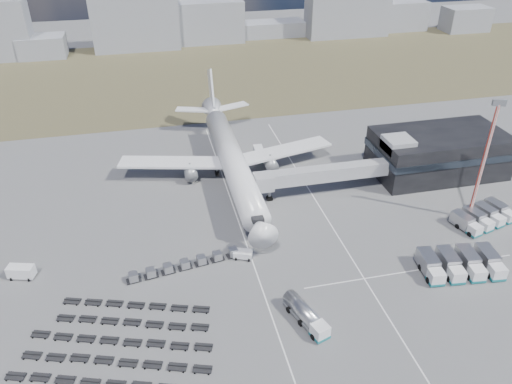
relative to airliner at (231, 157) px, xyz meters
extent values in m
plane|color=#565659|center=(0.00, -32.38, -5.29)|extent=(420.00, 420.00, 0.00)
cube|color=#4A402C|center=(0.00, 77.62, -5.29)|extent=(420.00, 90.00, 0.01)
cube|color=silver|center=(-2.00, -27.38, -5.29)|extent=(0.25, 110.00, 0.01)
cube|color=silver|center=(16.00, -27.38, -5.29)|extent=(0.25, 110.00, 0.01)
cube|color=silver|center=(25.00, -40.38, -5.29)|extent=(40.00, 0.25, 0.01)
cube|color=black|center=(48.00, -8.38, -0.29)|extent=(30.00, 16.00, 10.00)
cube|color=#262D38|center=(48.00, -8.38, 0.91)|extent=(30.40, 16.40, 1.60)
cube|color=#939399|center=(36.00, -10.38, 4.21)|extent=(6.00, 6.00, 3.00)
cube|color=#939399|center=(18.10, -11.88, -0.19)|extent=(29.80, 3.00, 3.00)
cube|color=#939399|center=(4.70, -12.38, -0.19)|extent=(4.00, 3.60, 3.40)
cylinder|color=slate|center=(6.20, -11.88, -2.74)|extent=(0.70, 0.70, 5.10)
cylinder|color=black|center=(6.20, -11.88, -4.84)|extent=(1.40, 0.90, 1.40)
cylinder|color=white|center=(0.00, -2.38, 0.01)|extent=(5.60, 48.00, 5.60)
cone|color=white|center=(0.00, -28.88, 0.01)|extent=(5.60, 5.00, 5.60)
cone|color=white|center=(0.00, 25.62, 0.81)|extent=(5.60, 8.00, 5.60)
cube|color=black|center=(0.00, -26.88, 0.81)|extent=(2.20, 2.00, 0.80)
cube|color=white|center=(-13.00, 2.62, -1.19)|extent=(25.59, 11.38, 0.50)
cube|color=white|center=(13.00, 2.62, -1.19)|extent=(25.59, 11.38, 0.50)
cylinder|color=slate|center=(-9.50, 0.62, -2.89)|extent=(3.00, 5.00, 3.00)
cylinder|color=slate|center=(9.50, 0.62, -2.89)|extent=(3.00, 5.00, 3.00)
cube|color=white|center=(-5.50, 27.62, 1.21)|extent=(9.49, 5.63, 0.35)
cube|color=white|center=(5.50, 27.62, 1.21)|extent=(9.49, 5.63, 0.35)
cube|color=white|center=(0.00, 28.62, 6.51)|extent=(0.50, 9.06, 11.45)
cylinder|color=slate|center=(0.00, -23.38, -4.04)|extent=(0.50, 0.50, 2.50)
cylinder|color=slate|center=(-3.20, 1.62, -4.04)|extent=(0.60, 0.60, 2.50)
cylinder|color=slate|center=(3.20, 1.62, -4.04)|extent=(0.60, 0.60, 2.50)
cylinder|color=black|center=(0.00, -23.38, -4.79)|extent=(0.50, 1.20, 1.20)
cube|color=gray|center=(-55.42, 112.74, -1.14)|extent=(17.94, 12.00, 8.30)
cube|color=gray|center=(-18.16, 115.77, 6.57)|extent=(34.80, 12.00, 23.73)
cube|color=gray|center=(8.80, 120.01, 3.33)|extent=(37.29, 12.00, 17.25)
cube|color=gray|center=(36.92, 124.17, -2.06)|extent=(38.83, 12.00, 6.47)
cube|color=gray|center=(74.94, 116.76, 6.24)|extent=(36.86, 12.00, 23.06)
cube|color=gray|center=(101.58, 121.90, 1.17)|extent=(28.61, 12.00, 12.92)
cube|color=gray|center=(133.17, 113.10, 0.11)|extent=(20.74, 12.00, 10.81)
cube|color=white|center=(3.97, -51.25, -3.89)|extent=(2.93, 2.93, 2.23)
cube|color=#13666E|center=(3.97, -51.25, -4.76)|extent=(3.05, 3.05, 0.48)
cylinder|color=#A8A8AC|center=(2.50, -46.74, -3.45)|extent=(4.55, 7.66, 2.42)
cube|color=slate|center=(2.50, -46.74, -4.56)|extent=(4.46, 7.63, 0.34)
cylinder|color=black|center=(2.95, -48.12, -4.81)|extent=(2.73, 1.79, 1.07)
cube|color=white|center=(-3.47, -29.98, -4.53)|extent=(3.89, 3.03, 1.53)
cube|color=white|center=(-42.17, -26.57, -4.10)|extent=(4.89, 3.21, 2.39)
cube|color=white|center=(8.39, 7.50, -3.81)|extent=(2.63, 5.71, 2.60)
cube|color=#13666E|center=(8.39, 7.50, -4.87)|extent=(2.73, 5.81, 0.42)
cube|color=white|center=(27.37, -44.19, -3.89)|extent=(2.74, 2.64, 2.38)
cube|color=#13666E|center=(27.37, -44.19, -4.80)|extent=(2.86, 2.76, 0.49)
cube|color=#A8A8AC|center=(27.79, -40.43, -3.45)|extent=(3.14, 5.24, 2.81)
cube|color=white|center=(31.02, -44.60, -3.89)|extent=(2.74, 2.64, 2.38)
cube|color=#13666E|center=(31.02, -44.60, -4.80)|extent=(2.86, 2.76, 0.49)
cube|color=#A8A8AC|center=(31.44, -40.84, -3.45)|extent=(3.14, 5.24, 2.81)
cube|color=white|center=(34.68, -45.01, -3.89)|extent=(2.74, 2.64, 2.38)
cube|color=#13666E|center=(34.68, -45.01, -4.80)|extent=(2.86, 2.76, 0.49)
cube|color=#A8A8AC|center=(35.10, -41.25, -3.45)|extent=(3.14, 5.24, 2.81)
cube|color=white|center=(38.33, -45.42, -3.89)|extent=(2.74, 2.64, 2.38)
cube|color=#13666E|center=(38.33, -45.42, -4.80)|extent=(2.86, 2.76, 0.49)
cube|color=#A8A8AC|center=(38.76, -41.66, -3.45)|extent=(3.14, 5.24, 2.81)
cube|color=white|center=(42.08, -33.36, -4.05)|extent=(2.67, 2.61, 2.10)
cube|color=#13666E|center=(42.08, -33.36, -4.86)|extent=(2.79, 2.72, 0.43)
cube|color=#A8A8AC|center=(41.20, -30.13, -3.67)|extent=(3.37, 4.84, 2.48)
cube|color=white|center=(45.21, -32.50, -4.05)|extent=(2.67, 2.61, 2.10)
cube|color=#13666E|center=(45.21, -32.50, -4.86)|extent=(2.79, 2.72, 0.43)
cube|color=#A8A8AC|center=(44.33, -29.28, -3.67)|extent=(3.37, 4.84, 2.48)
cube|color=white|center=(48.34, -31.64, -4.05)|extent=(2.67, 2.61, 2.10)
cube|color=#13666E|center=(48.34, -31.64, -4.86)|extent=(2.79, 2.72, 0.43)
cube|color=#A8A8AC|center=(47.46, -28.42, -3.67)|extent=(3.37, 4.84, 2.48)
cube|color=white|center=(51.47, -30.79, -4.05)|extent=(2.67, 2.61, 2.10)
cube|color=#13666E|center=(51.47, -30.79, -4.86)|extent=(2.79, 2.72, 0.43)
cube|color=#A8A8AC|center=(50.59, -27.56, -3.67)|extent=(3.37, 4.84, 2.48)
cube|color=black|center=(-23.22, -32.07, -5.01)|extent=(2.69, 1.90, 0.17)
cube|color=#A8A8AC|center=(-23.22, -32.07, -4.20)|extent=(1.75, 1.75, 1.43)
cube|color=black|center=(-20.21, -31.58, -5.01)|extent=(2.69, 1.90, 0.17)
cube|color=#A8A8AC|center=(-20.21, -31.58, -4.20)|extent=(1.75, 1.75, 1.43)
cube|color=black|center=(-17.20, -31.10, -5.01)|extent=(2.69, 1.90, 0.17)
cube|color=#A8A8AC|center=(-17.20, -31.10, -4.20)|extent=(1.75, 1.75, 1.43)
cube|color=black|center=(-14.18, -30.61, -5.01)|extent=(2.69, 1.90, 0.17)
cube|color=#A8A8AC|center=(-14.18, -30.61, -4.20)|extent=(1.75, 1.75, 1.43)
cube|color=black|center=(-11.17, -30.12, -5.01)|extent=(2.69, 1.90, 0.17)
cube|color=#A8A8AC|center=(-11.17, -30.12, -4.20)|extent=(1.75, 1.75, 1.43)
cube|color=black|center=(-8.16, -29.64, -5.01)|extent=(2.69, 1.90, 0.17)
cube|color=#A8A8AC|center=(-8.16, -29.64, -4.20)|extent=(1.75, 1.75, 1.43)
cube|color=black|center=(-5.15, -29.15, -5.01)|extent=(2.69, 1.90, 0.17)
cube|color=#A8A8AC|center=(-5.15, -29.15, -4.20)|extent=(1.75, 1.75, 1.43)
cube|color=black|center=(-27.77, -52.55, -4.97)|extent=(27.66, 10.42, 0.65)
cube|color=black|center=(-26.57, -48.98, -4.97)|extent=(27.66, 10.42, 0.65)
cube|color=black|center=(-25.37, -45.41, -4.97)|extent=(27.66, 10.42, 0.65)
cube|color=black|center=(-24.17, -41.83, -4.97)|extent=(24.26, 9.28, 0.65)
cube|color=black|center=(-22.97, -38.26, -4.97)|extent=(24.26, 9.28, 0.65)
cylinder|color=#B22A1C|center=(44.55, -27.75, 7.14)|extent=(0.70, 0.70, 24.87)
cube|color=slate|center=(44.55, -27.75, 19.88)|extent=(2.45, 1.32, 1.19)
cube|color=#565659|center=(44.55, -27.75, -5.14)|extent=(1.99, 1.99, 0.30)
camera|label=1|loc=(-17.33, -100.66, 53.09)|focal=35.00mm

